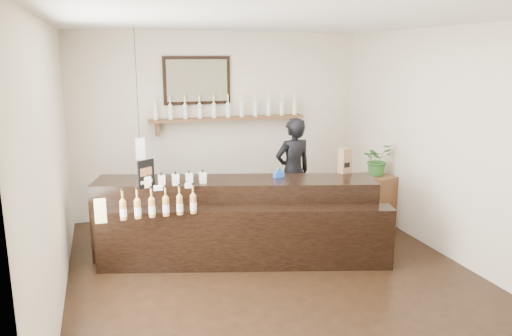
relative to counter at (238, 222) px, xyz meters
The scene contains 10 objects.
ground 0.77m from the counter, 66.78° to the right, with size 5.00×5.00×0.00m, color black.
room_shell 1.40m from the counter, 66.78° to the right, with size 5.00×5.00×5.00m.
back_wall_decor 2.23m from the counter, 87.06° to the left, with size 2.66×0.96×1.69m.
counter is the anchor object (origin of this frame).
promo_sign 1.26m from the counter, behind, with size 0.20×0.15×0.32m.
paper_bag 1.60m from the counter, ahead, with size 0.17×0.14×0.32m.
tape_dispenser 0.79m from the counter, ahead, with size 0.14×0.08×0.11m.
side_cabinet 2.32m from the counter, 13.97° to the left, with size 0.51×0.60×0.75m.
potted_plant 2.38m from the counter, 13.97° to the left, with size 0.42×0.37×0.47m, color #306829.
shopkeeper 1.54m from the counter, 41.39° to the left, with size 0.65×0.43×1.79m, color black.
Camera 1 is at (-1.77, -5.06, 2.47)m, focal length 35.00 mm.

